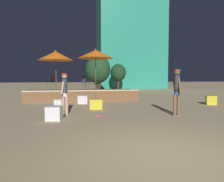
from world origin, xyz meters
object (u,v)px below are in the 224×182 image
at_px(cube_seat_1, 211,100).
at_px(person_1, 65,92).
at_px(cube_seat_2, 59,103).
at_px(person_0, 177,89).
at_px(bistro_chair_0, 85,81).
at_px(bistro_chair_1, 52,81).
at_px(cube_seat_0, 54,113).
at_px(patio_umbrella_1, 96,54).
at_px(background_tree_0, 98,70).
at_px(patio_umbrella_0, 56,56).
at_px(cube_seat_3, 96,104).
at_px(background_tree_1, 118,73).
at_px(frisbee_disc, 98,115).
at_px(cube_seat_4, 84,100).

bearing_deg(cube_seat_1, person_1, -167.35).
xyz_separation_m(cube_seat_2, person_0, (4.70, -3.23, 0.85)).
height_order(bistro_chair_0, bistro_chair_1, same).
relative_size(cube_seat_0, person_0, 0.34).
bearing_deg(patio_umbrella_1, person_0, -65.63).
distance_m(patio_umbrella_1, bistro_chair_1, 3.66).
bearing_deg(background_tree_0, person_1, -103.42).
bearing_deg(bistro_chair_0, bistro_chair_1, 50.33).
height_order(patio_umbrella_0, patio_umbrella_1, patio_umbrella_1).
bearing_deg(patio_umbrella_1, cube_seat_1, -25.21).
distance_m(patio_umbrella_1, cube_seat_2, 4.23).
distance_m(patio_umbrella_0, cube_seat_3, 4.68).
bearing_deg(patio_umbrella_0, cube_seat_2, -83.94).
distance_m(cube_seat_1, background_tree_0, 11.88).
bearing_deg(patio_umbrella_1, background_tree_1, 70.30).
height_order(cube_seat_1, background_tree_0, background_tree_0).
height_order(cube_seat_2, background_tree_0, background_tree_0).
bearing_deg(frisbee_disc, cube_seat_4, 94.18).
bearing_deg(patio_umbrella_1, cube_seat_2, -131.80).
bearing_deg(cube_seat_0, cube_seat_1, 18.97).
bearing_deg(frisbee_disc, bistro_chair_0, 90.44).
distance_m(patio_umbrella_0, cube_seat_0, 6.31).
height_order(patio_umbrella_1, frisbee_disc, patio_umbrella_1).
bearing_deg(cube_seat_4, person_1, -105.42).
height_order(patio_umbrella_1, cube_seat_4, patio_umbrella_1).
relative_size(bistro_chair_0, background_tree_1, 0.30).
distance_m(patio_umbrella_1, person_0, 6.47).
xyz_separation_m(cube_seat_2, bistro_chair_0, (1.57, 3.99, 1.05)).
distance_m(person_0, person_1, 4.49).
bearing_deg(person_1, patio_umbrella_1, -82.60).
distance_m(person_1, bistro_chair_0, 6.34).
relative_size(cube_seat_1, person_0, 0.37).
relative_size(background_tree_0, background_tree_1, 1.21).
height_order(patio_umbrella_0, cube_seat_4, patio_umbrella_0).
bearing_deg(person_0, patio_umbrella_1, -72.61).
height_order(cube_seat_1, bistro_chair_1, bistro_chair_1).
relative_size(patio_umbrella_0, cube_seat_0, 5.08).
distance_m(patio_umbrella_1, cube_seat_3, 4.26).
relative_size(cube_seat_4, person_1, 0.43).
distance_m(patio_umbrella_0, bistro_chair_0, 2.84).
bearing_deg(cube_seat_1, cube_seat_2, 176.85).
bearing_deg(frisbee_disc, bistro_chair_1, 108.34).
bearing_deg(cube_seat_2, cube_seat_0, -90.10).
bearing_deg(frisbee_disc, person_1, 157.12).
bearing_deg(bistro_chair_0, background_tree_1, -63.45).
relative_size(cube_seat_4, frisbee_disc, 3.24).
height_order(person_0, bistro_chair_1, person_0).
height_order(cube_seat_4, person_1, person_1).
bearing_deg(background_tree_0, person_0, -83.99).
bearing_deg(person_0, cube_seat_1, -148.63).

